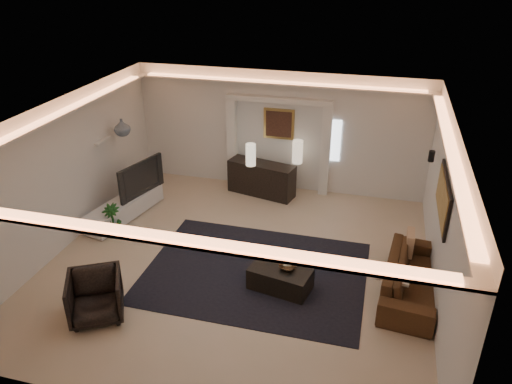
% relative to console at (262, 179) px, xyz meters
% --- Properties ---
extents(floor, '(7.00, 7.00, 0.00)m').
position_rel_console_xyz_m(floor, '(0.30, -2.99, -0.40)').
color(floor, '#C2A890').
rests_on(floor, ground).
extents(ceiling, '(7.00, 7.00, 0.00)m').
position_rel_console_xyz_m(ceiling, '(0.30, -2.99, 2.50)').
color(ceiling, white).
rests_on(ceiling, ground).
extents(wall_back, '(7.00, 0.00, 7.00)m').
position_rel_console_xyz_m(wall_back, '(0.30, 0.51, 1.05)').
color(wall_back, silver).
rests_on(wall_back, ground).
extents(wall_front, '(7.00, 0.00, 7.00)m').
position_rel_console_xyz_m(wall_front, '(0.30, -6.49, 1.05)').
color(wall_front, silver).
rests_on(wall_front, ground).
extents(wall_left, '(0.00, 7.00, 7.00)m').
position_rel_console_xyz_m(wall_left, '(-3.20, -2.99, 1.05)').
color(wall_left, silver).
rests_on(wall_left, ground).
extents(wall_right, '(0.00, 7.00, 7.00)m').
position_rel_console_xyz_m(wall_right, '(3.80, -2.99, 1.05)').
color(wall_right, silver).
rests_on(wall_right, ground).
extents(cove_soffit, '(7.00, 7.00, 0.04)m').
position_rel_console_xyz_m(cove_soffit, '(0.30, -2.99, 2.22)').
color(cove_soffit, silver).
rests_on(cove_soffit, ceiling).
extents(daylight_slit, '(0.25, 0.03, 1.00)m').
position_rel_console_xyz_m(daylight_slit, '(1.65, 0.49, 0.95)').
color(daylight_slit, white).
rests_on(daylight_slit, wall_back).
extents(area_rug, '(4.00, 3.00, 0.01)m').
position_rel_console_xyz_m(area_rug, '(0.70, -3.19, -0.39)').
color(area_rug, black).
rests_on(area_rug, ground).
extents(pilaster_left, '(0.22, 0.20, 2.20)m').
position_rel_console_xyz_m(pilaster_left, '(-0.85, 0.41, 0.70)').
color(pilaster_left, silver).
rests_on(pilaster_left, ground).
extents(pilaster_right, '(0.22, 0.20, 2.20)m').
position_rel_console_xyz_m(pilaster_right, '(1.45, 0.41, 0.70)').
color(pilaster_right, silver).
rests_on(pilaster_right, ground).
extents(alcove_header, '(2.52, 0.20, 0.12)m').
position_rel_console_xyz_m(alcove_header, '(0.30, 0.41, 1.85)').
color(alcove_header, silver).
rests_on(alcove_header, wall_back).
extents(painting_frame, '(0.74, 0.04, 0.74)m').
position_rel_console_xyz_m(painting_frame, '(0.30, 0.48, 1.25)').
color(painting_frame, tan).
rests_on(painting_frame, wall_back).
extents(painting_canvas, '(0.62, 0.02, 0.62)m').
position_rel_console_xyz_m(painting_canvas, '(0.30, 0.46, 1.25)').
color(painting_canvas, '#4C2D1E').
rests_on(painting_canvas, wall_back).
extents(art_panel_frame, '(0.04, 1.64, 0.74)m').
position_rel_console_xyz_m(art_panel_frame, '(3.77, -2.69, 1.30)').
color(art_panel_frame, black).
rests_on(art_panel_frame, wall_right).
extents(art_panel_gold, '(0.02, 1.50, 0.62)m').
position_rel_console_xyz_m(art_panel_gold, '(3.74, -2.69, 1.30)').
color(art_panel_gold, tan).
rests_on(art_panel_gold, wall_right).
extents(wall_sconce, '(0.12, 0.12, 0.22)m').
position_rel_console_xyz_m(wall_sconce, '(3.68, -0.79, 1.28)').
color(wall_sconce, black).
rests_on(wall_sconce, wall_right).
extents(wall_niche, '(0.10, 0.55, 0.04)m').
position_rel_console_xyz_m(wall_niche, '(-3.14, -1.59, 1.25)').
color(wall_niche, silver).
rests_on(wall_niche, wall_left).
extents(console, '(1.69, 0.86, 0.81)m').
position_rel_console_xyz_m(console, '(0.00, 0.00, 0.00)').
color(console, black).
rests_on(console, ground).
extents(lamp_left, '(0.26, 0.26, 0.52)m').
position_rel_console_xyz_m(lamp_left, '(-0.22, -0.17, 0.69)').
color(lamp_left, '#FAEECB').
rests_on(lamp_left, console).
extents(lamp_right, '(0.29, 0.29, 0.55)m').
position_rel_console_xyz_m(lamp_right, '(0.81, 0.25, 0.69)').
color(lamp_right, beige).
rests_on(lamp_right, console).
extents(media_ledge, '(0.93, 2.17, 0.40)m').
position_rel_console_xyz_m(media_ledge, '(-2.64, -1.90, -0.18)').
color(media_ledge, silver).
rests_on(media_ledge, ground).
extents(tv, '(1.33, 0.54, 0.77)m').
position_rel_console_xyz_m(tv, '(-2.50, -1.47, 0.43)').
color(tv, black).
rests_on(tv, media_ledge).
extents(figurine, '(0.16, 0.16, 0.38)m').
position_rel_console_xyz_m(figurine, '(-2.85, -0.84, 0.24)').
color(figurine, black).
rests_on(figurine, media_ledge).
extents(ginger_jar, '(0.40, 0.40, 0.38)m').
position_rel_console_xyz_m(ginger_jar, '(-2.85, -1.23, 1.46)').
color(ginger_jar, slate).
rests_on(ginger_jar, wall_niche).
extents(plant, '(0.39, 0.39, 0.67)m').
position_rel_console_xyz_m(plant, '(-2.53, -2.63, -0.06)').
color(plant, '#194C19').
rests_on(plant, ground).
extents(sofa, '(2.31, 1.11, 0.65)m').
position_rel_console_xyz_m(sofa, '(3.45, -3.08, -0.07)').
color(sofa, '#3C281B').
rests_on(sofa, ground).
extents(throw_blanket, '(0.58, 0.50, 0.06)m').
position_rel_console_xyz_m(throw_blanket, '(3.13, -3.42, 0.15)').
color(throw_blanket, '#F7E8B9').
rests_on(throw_blanket, sofa).
extents(throw_pillow, '(0.14, 0.44, 0.44)m').
position_rel_console_xyz_m(throw_pillow, '(3.39, -2.32, 0.15)').
color(throw_pillow, tan).
rests_on(throw_pillow, sofa).
extents(coffee_table, '(1.15, 0.77, 0.39)m').
position_rel_console_xyz_m(coffee_table, '(1.24, -3.53, -0.20)').
color(coffee_table, black).
rests_on(coffee_table, ground).
extents(bowl, '(0.35, 0.35, 0.07)m').
position_rel_console_xyz_m(bowl, '(1.35, -3.49, 0.04)').
color(bowl, '#362313').
rests_on(bowl, coffee_table).
extents(magazine, '(0.29, 0.24, 0.03)m').
position_rel_console_xyz_m(magazine, '(1.36, -3.33, 0.02)').
color(magazine, '#F6ECBD').
rests_on(magazine, coffee_table).
extents(armchair, '(1.12, 1.13, 0.77)m').
position_rel_console_xyz_m(armchair, '(-1.47, -5.00, -0.02)').
color(armchair, black).
rests_on(armchair, ground).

